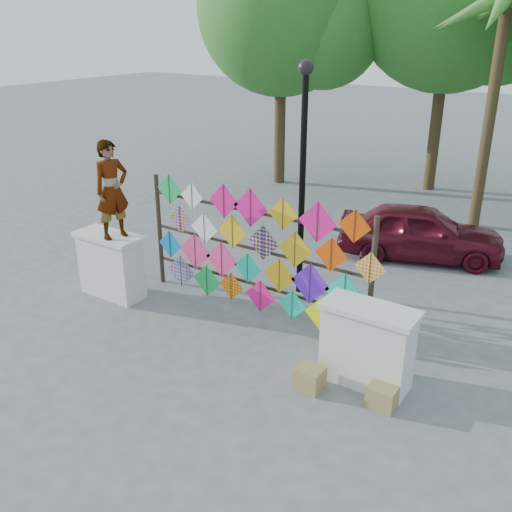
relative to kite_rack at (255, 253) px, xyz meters
The scene contains 11 objects.
ground 1.41m from the kite_rack, 97.02° to the right, with size 80.00×80.00×0.00m, color gray.
parapet_left 2.99m from the kite_rack, 161.55° to the right, with size 1.40×0.65×1.28m.
parapet_right 2.83m from the kite_rack, 19.63° to the right, with size 1.40×0.65×1.28m.
kite_rack is the anchor object (origin of this frame).
tree_west 10.32m from the kite_rack, 118.42° to the left, with size 5.85×5.20×8.01m.
palm_tree 8.45m from the kite_rack, 73.81° to the left, with size 3.62×3.62×5.83m.
vendor_woman 2.89m from the kite_rack, 159.97° to the right, with size 0.67×0.44×1.84m, color #99999E.
sedan 4.69m from the kite_rack, 69.82° to the left, with size 1.48×3.67×1.25m, color #580F1C.
lamppost 1.97m from the kite_rack, 80.60° to the left, with size 0.28×0.28×4.46m.
cardboard_box_near 2.72m from the kite_rack, 37.49° to the right, with size 0.39×0.35×0.35m, color #A58D50.
cardboard_box_far 3.48m from the kite_rack, 23.19° to the right, with size 0.40×0.37×0.34m, color #A58D50.
Camera 1 is at (5.38, -7.14, 5.07)m, focal length 40.00 mm.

